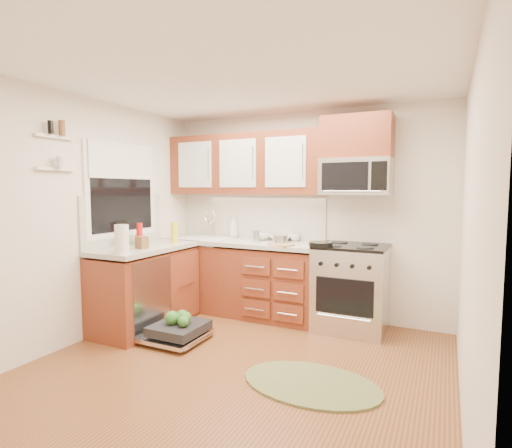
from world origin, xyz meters
The scene contains 38 objects.
floor centered at (0.00, 0.00, 0.00)m, with size 3.50×3.50×0.00m, color brown.
ceiling centered at (0.00, 0.00, 2.50)m, with size 3.50×3.50×0.00m, color white.
wall_back centered at (0.00, 1.75, 1.25)m, with size 3.50×0.04×2.50m, color silver.
wall_front centered at (0.00, -1.75, 1.25)m, with size 3.50×0.04×2.50m, color silver.
wall_left centered at (-1.75, 0.00, 1.25)m, with size 0.04×3.50×2.50m, color silver.
wall_right centered at (1.75, 0.00, 1.25)m, with size 0.04×3.50×2.50m, color silver.
base_cabinet_back centered at (-0.73, 1.45, 0.42)m, with size 2.05×0.60×0.85m, color #5E1F15.
base_cabinet_left centered at (-1.45, 0.52, 0.42)m, with size 0.60×1.25×0.85m, color #5E1F15.
countertop_back centered at (-0.72, 1.44, 0.90)m, with size 2.07×0.64×0.05m, color #BAB3AA.
countertop_left centered at (-1.44, 0.53, 0.90)m, with size 0.64×1.27×0.05m, color #BAB3AA.
backsplash_back centered at (-0.73, 1.74, 1.21)m, with size 2.05×0.02×0.57m, color beige.
backsplash_left centered at (-1.74, 0.52, 1.21)m, with size 0.02×1.25×0.57m, color beige.
upper_cabinets centered at (-0.73, 1.57, 1.88)m, with size 2.05×0.35×0.75m, color #5E1F15, non-canonical shape.
cabinet_over_mw centered at (0.68, 1.57, 2.13)m, with size 0.76×0.35×0.47m, color #5E1F15.
range centered at (0.68, 1.43, 0.47)m, with size 0.76×0.64×0.95m, color silver, non-canonical shape.
microwave centered at (0.68, 1.55, 1.70)m, with size 0.76×0.38×0.40m, color silver, non-canonical shape.
sink centered at (-1.25, 1.42, 0.80)m, with size 0.62×0.50×0.26m, color white, non-canonical shape.
dishwasher centered at (-0.86, 0.30, 0.10)m, with size 0.70×0.60×0.20m, color silver, non-canonical shape.
window centered at (-1.74, 0.50, 1.55)m, with size 0.03×1.05×1.05m, color white, non-canonical shape.
window_blind centered at (-1.71, 0.50, 1.88)m, with size 0.02×0.96×0.40m, color white.
shelf_upper centered at (-1.72, -0.35, 2.05)m, with size 0.04×0.40×0.03m, color white.
shelf_lower centered at (-1.72, -0.35, 1.75)m, with size 0.04×0.40×0.03m, color white.
rug centered at (0.68, 0.01, 0.01)m, with size 1.13×0.73×0.02m, color olive, non-canonical shape.
skillet centered at (0.40, 1.18, 0.97)m, with size 0.26×0.26×0.05m, color black.
stock_pot centered at (-0.12, 1.30, 0.98)m, with size 0.18×0.18×0.11m, color silver.
cutting_board centered at (-0.08, 1.23, 0.93)m, with size 0.27×0.17×0.02m, color tan.
canister centered at (-0.46, 1.37, 1.00)m, with size 0.09×0.09×0.14m, color silver.
paper_towel_roll centered at (-1.25, -0.02, 1.07)m, with size 0.14×0.14×0.29m, color white.
mustard_bottle centered at (-1.31, 0.89, 1.05)m, with size 0.08×0.08×0.25m, color #CECA16.
red_bottle centered at (-1.52, 0.53, 1.05)m, with size 0.07×0.07×0.26m, color red.
wooden_box centered at (-1.35, 0.37, 0.99)m, with size 0.13×0.09×0.13m, color brown.
blue_carton centered at (-1.60, 0.36, 1.00)m, with size 0.09×0.06×0.15m, color #266BB5.
bowl_a centered at (-0.23, 1.60, 0.96)m, with size 0.26×0.26×0.06m, color #999999.
bowl_b centered at (-0.49, 1.60, 0.96)m, with size 0.24×0.24×0.07m, color #999999.
cup centered at (-0.06, 1.65, 0.97)m, with size 0.12×0.12×0.09m, color #999999.
soap_bottle_a centered at (-0.94, 1.68, 1.07)m, with size 0.11×0.11×0.29m, color #999999.
soap_bottle_b centered at (-1.62, 0.64, 1.01)m, with size 0.08×0.08×0.17m, color #999999.
soap_bottle_c centered at (-1.52, 0.55, 1.00)m, with size 0.12×0.12×0.15m, color #999999.
Camera 1 is at (1.61, -2.94, 1.56)m, focal length 28.00 mm.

